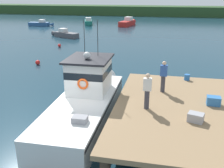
{
  "coord_description": "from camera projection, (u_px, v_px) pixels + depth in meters",
  "views": [
    {
      "loc": [
        3.96,
        -11.27,
        6.13
      ],
      "look_at": [
        1.2,
        1.76,
        1.4
      ],
      "focal_mm": 41.99,
      "sensor_mm": 36.0,
      "label": 1
    }
  ],
  "objects": [
    {
      "name": "crate_stack_mid_dock",
      "position": [
        214.0,
        101.0,
        11.97
      ],
      "size": [
        0.63,
        0.48,
        0.4
      ],
      "primitive_type": "cube",
      "rotation": [
        0.0,
        0.0,
        -0.06
      ],
      "color": "#3370B2",
      "rests_on": "dock"
    },
    {
      "name": "bait_bucket",
      "position": [
        187.0,
        77.0,
        15.34
      ],
      "size": [
        0.32,
        0.32,
        0.34
      ],
      "primitive_type": "cylinder",
      "color": "#2866B2",
      "rests_on": "dock"
    },
    {
      "name": "crate_single_far",
      "position": [
        196.0,
        117.0,
        10.44
      ],
      "size": [
        0.7,
        0.6,
        0.36
      ],
      "primitive_type": "cube",
      "rotation": [
        0.0,
        0.0,
        -0.3
      ],
      "color": "#9E9EA3",
      "rests_on": "dock"
    },
    {
      "name": "main_fishing_boat",
      "position": [
        87.0,
        99.0,
        13.14
      ],
      "size": [
        2.65,
        9.83,
        4.8
      ],
      "color": "white",
      "rests_on": "ground"
    },
    {
      "name": "mooring_buoy_outer",
      "position": [
        38.0,
        62.0,
        23.05
      ],
      "size": [
        0.41,
        0.41,
        0.41
      ],
      "primitive_type": "sphere",
      "color": "red",
      "rests_on": "ground"
    },
    {
      "name": "mooring_buoy_channel_marker",
      "position": [
        59.0,
        45.0,
        30.39
      ],
      "size": [
        0.37,
        0.37,
        0.37
      ],
      "primitive_type": "sphere",
      "color": "red",
      "rests_on": "ground"
    },
    {
      "name": "deckhand_further_back",
      "position": [
        147.0,
        90.0,
        11.38
      ],
      "size": [
        0.36,
        0.22,
        1.63
      ],
      "color": "#383842",
      "rests_on": "dock"
    },
    {
      "name": "ground_plane",
      "position": [
        82.0,
        120.0,
        13.21
      ],
      "size": [
        200.0,
        200.0,
        0.0
      ],
      "primitive_type": "plane",
      "color": "#193847"
    },
    {
      "name": "moored_boat_off_the_point",
      "position": [
        41.0,
        24.0,
        48.61
      ],
      "size": [
        4.69,
        1.33,
        1.19
      ],
      "color": "#285184",
      "rests_on": "ground"
    },
    {
      "name": "deckhand_by_the_boat",
      "position": [
        163.0,
        76.0,
        13.33
      ],
      "size": [
        0.36,
        0.22,
        1.63
      ],
      "color": "#383842",
      "rests_on": "dock"
    },
    {
      "name": "moored_boat_far_right",
      "position": [
        88.0,
        22.0,
        50.82
      ],
      "size": [
        2.67,
        5.4,
        1.36
      ],
      "color": "#196B5B",
      "rests_on": "ground"
    },
    {
      "name": "moored_boat_mid_harbor",
      "position": [
        65.0,
        34.0,
        36.92
      ],
      "size": [
        4.63,
        2.74,
        1.18
      ],
      "color": "#4C4C51",
      "rests_on": "ground"
    },
    {
      "name": "dock",
      "position": [
        181.0,
        109.0,
        11.92
      ],
      "size": [
        6.0,
        9.0,
        1.2
      ],
      "color": "#4C3D2D",
      "rests_on": "ground"
    },
    {
      "name": "moored_boat_near_channel",
      "position": [
        128.0,
        23.0,
        49.3
      ],
      "size": [
        2.56,
        6.28,
        1.57
      ],
      "color": "red",
      "rests_on": "ground"
    },
    {
      "name": "far_shoreline",
      "position": [
        154.0,
        11.0,
        69.96
      ],
      "size": [
        120.0,
        8.0,
        2.4
      ],
      "primitive_type": "cube",
      "color": "#284723",
      "rests_on": "ground"
    }
  ]
}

